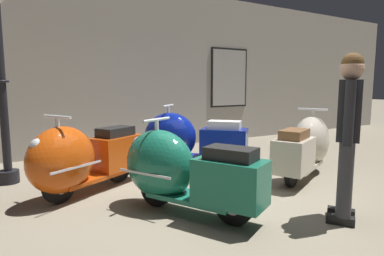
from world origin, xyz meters
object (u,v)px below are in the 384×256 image
object	(u,v)px
lamppost	(2,88)
scooter_0	(81,158)
scooter_2	(186,139)
visitor_1	(348,126)
scooter_1	(179,170)
scooter_3	(306,146)

from	to	relation	value
lamppost	scooter_0	bearing A→B (deg)	-53.29
scooter_2	visitor_1	bearing A→B (deg)	142.65
scooter_1	visitor_1	xyz separation A→B (m)	(1.33, -1.07, 0.52)
lamppost	scooter_3	bearing A→B (deg)	-25.57
scooter_1	scooter_3	xyz separation A→B (m)	(2.34, 0.28, 0.00)
scooter_2	visitor_1	distance (m)	2.75
scooter_1	scooter_3	bearing A→B (deg)	-110.59
scooter_2	scooter_3	world-z (taller)	scooter_2
scooter_1	scooter_2	bearing A→B (deg)	-59.23
scooter_2	lamppost	size ratio (longest dim) A/B	0.59
scooter_3	scooter_1	bearing A→B (deg)	161.77
scooter_2	scooter_3	size ratio (longest dim) A/B	0.93
scooter_0	lamppost	world-z (taller)	lamppost
scooter_2	scooter_3	bearing A→B (deg)	-179.38
scooter_0	lamppost	xyz separation A→B (m)	(-0.78, 1.05, 0.87)
scooter_2	scooter_1	bearing A→B (deg)	103.89
scooter_0	scooter_1	distance (m)	1.36
scooter_0	visitor_1	xyz separation A→B (m)	(2.13, -2.17, 0.51)
scooter_1	scooter_2	world-z (taller)	scooter_2
scooter_2	visitor_1	size ratio (longest dim) A/B	0.94
scooter_0	scooter_1	world-z (taller)	scooter_0
scooter_0	visitor_1	size ratio (longest dim) A/B	1.02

